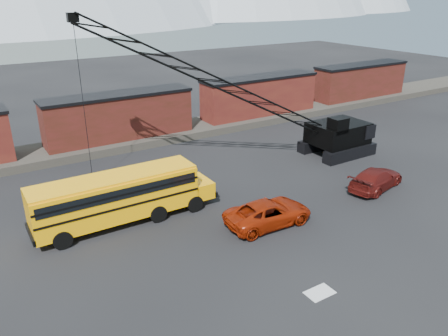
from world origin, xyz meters
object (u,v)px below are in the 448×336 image
(school_bus, at_px, (121,196))
(crawler_crane, at_px, (219,83))
(maroon_suv, at_px, (376,179))
(red_pickup, at_px, (268,213))

(school_bus, xyz_separation_m, crawler_crane, (9.65, 4.24, 5.18))
(school_bus, bearing_deg, maroon_suv, -16.05)
(school_bus, xyz_separation_m, maroon_suv, (17.37, -5.00, -1.03))
(crawler_crane, bearing_deg, red_pickup, -102.98)
(school_bus, xyz_separation_m, red_pickup, (7.50, -5.05, -1.02))
(red_pickup, xyz_separation_m, crawler_crane, (2.14, 9.30, 6.20))
(red_pickup, bearing_deg, maroon_suv, -87.32)
(maroon_suv, bearing_deg, school_bus, 61.10)
(school_bus, height_order, maroon_suv, school_bus)
(school_bus, relative_size, maroon_suv, 2.22)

